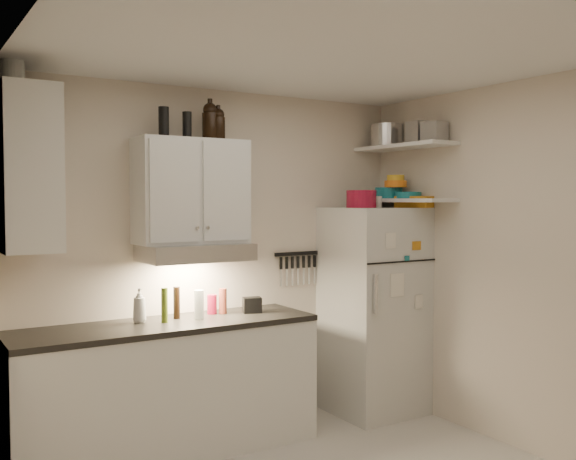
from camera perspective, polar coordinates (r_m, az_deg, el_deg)
ceiling at (r=3.75m, az=4.17°, el=15.73°), size 3.20×3.00×0.02m
back_wall at (r=4.98m, az=-6.17°, el=-2.67°), size 3.20×0.02×2.60m
left_wall at (r=3.04m, az=-21.45°, el=-6.28°), size 0.02×3.00×2.60m
right_wall at (r=4.80m, az=19.87°, el=-3.01°), size 0.02×3.00×2.60m
base_cabinet at (r=4.64m, az=-10.71°, el=-13.91°), size 2.10×0.60×0.88m
countertop at (r=4.54m, az=-10.76°, el=-8.33°), size 2.10×0.62×0.04m
upper_cabinet at (r=4.67m, az=-8.59°, el=3.42°), size 0.80×0.33×0.75m
side_cabinet at (r=4.22m, az=-22.21°, el=5.02°), size 0.33×0.55×1.00m
range_hood at (r=4.63m, az=-8.24°, el=-1.97°), size 0.76×0.46×0.12m
fridge at (r=5.41m, az=7.62°, el=-7.04°), size 0.70×0.68×1.70m
shelf_hi at (r=5.38m, az=10.29°, el=7.30°), size 0.30×0.95×0.03m
shelf_lo at (r=5.36m, az=10.25°, el=2.61°), size 0.30×0.95×0.03m
knife_strip at (r=5.29m, az=0.80°, el=-2.11°), size 0.42×0.02×0.03m
dutch_oven at (r=5.20m, az=6.54°, el=2.75°), size 0.32×0.32×0.14m
book_stack at (r=5.34m, az=11.30°, el=2.46°), size 0.31×0.34×0.09m
spice_jar at (r=5.37m, az=8.05°, el=2.49°), size 0.07×0.07×0.09m
stock_pot at (r=5.61m, az=8.76°, el=8.28°), size 0.29×0.29×0.19m
tin_a at (r=5.36m, az=11.67°, el=8.46°), size 0.19×0.18×0.18m
tin_b at (r=5.20m, az=12.88°, el=8.48°), size 0.18×0.18×0.16m
bowl_teal at (r=5.51m, az=8.94°, el=3.27°), size 0.23×0.23×0.09m
bowl_orange at (r=5.44m, az=9.54°, el=4.06°), size 0.19×0.19×0.06m
bowl_yellow at (r=5.44m, az=9.54°, el=4.59°), size 0.15×0.15×0.05m
plates at (r=5.35m, az=10.63°, el=3.06°), size 0.26×0.26×0.05m
growler_a at (r=4.75m, az=-6.94°, el=9.61°), size 0.15×0.15×0.27m
growler_b at (r=4.76m, az=-6.21°, el=9.36°), size 0.11×0.11×0.23m
thermos_a at (r=4.66m, az=-8.96°, el=9.20°), size 0.07×0.07×0.19m
thermos_b at (r=4.61m, az=-10.99°, el=9.40°), size 0.09×0.09×0.21m
side_jar at (r=4.29m, az=-23.28°, el=12.91°), size 0.14×0.14×0.18m
soap_bottle at (r=4.55m, az=-13.07°, el=-6.37°), size 0.11×0.11×0.27m
pepper_mill at (r=4.80m, az=-5.81°, el=-6.31°), size 0.07×0.07×0.19m
oil_bottle at (r=4.51m, az=-10.92°, el=-6.58°), size 0.05×0.05×0.24m
vinegar_bottle at (r=4.64m, az=-9.87°, el=-6.39°), size 0.05×0.05×0.23m
clear_bottle at (r=4.62m, az=-7.91°, el=-6.57°), size 0.08×0.08×0.20m
red_jar at (r=4.80m, az=-6.78°, el=-6.57°), size 0.09×0.09×0.14m
caddy at (r=4.83m, az=-3.21°, el=-6.67°), size 0.16×0.13×0.12m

